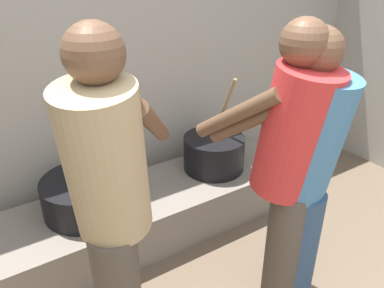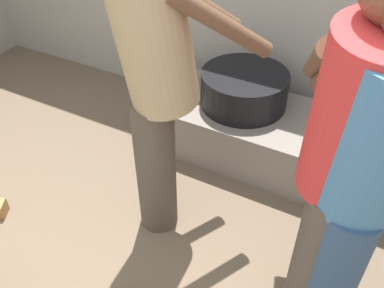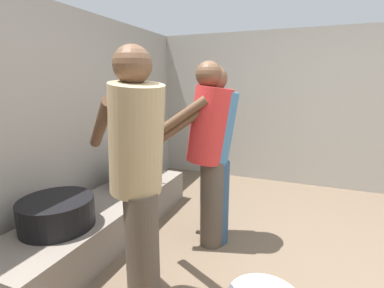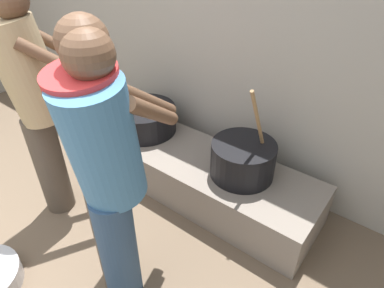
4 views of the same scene
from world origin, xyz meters
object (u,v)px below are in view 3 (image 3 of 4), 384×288
at_px(cooking_pot_secondary, 57,213).
at_px(cook_in_red_shirt, 209,145).
at_px(cook_in_blue_shirt, 214,147).
at_px(cook_in_tan_shirt, 137,169).
at_px(cooking_pot_main, 131,173).

bearing_deg(cooking_pot_secondary, cook_in_red_shirt, -52.64).
distance_m(cook_in_blue_shirt, cook_in_tan_shirt, 0.90).
xyz_separation_m(cooking_pot_main, cook_in_blue_shirt, (-0.18, -0.95, 0.40)).
relative_size(cooking_pot_secondary, cook_in_blue_shirt, 0.35).
relative_size(cook_in_tan_shirt, cook_in_red_shirt, 1.02).
relative_size(cooking_pot_secondary, cook_in_tan_shirt, 0.34).
xyz_separation_m(cooking_pot_secondary, cook_in_blue_shirt, (0.78, -0.96, 0.42)).
distance_m(cooking_pot_main, cook_in_tan_shirt, 1.39).
bearing_deg(cook_in_blue_shirt, cook_in_red_shirt, 155.55).
relative_size(cook_in_blue_shirt, cook_in_red_shirt, 0.98).
distance_m(cook_in_tan_shirt, cook_in_red_shirt, 0.84).
height_order(cooking_pot_main, cooking_pot_secondary, cooking_pot_main).
bearing_deg(cook_in_red_shirt, cooking_pot_secondary, 127.36).
height_order(cooking_pot_main, cook_in_red_shirt, cook_in_red_shirt).
xyz_separation_m(cooking_pot_main, cook_in_tan_shirt, (-1.06, -0.78, 0.44)).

